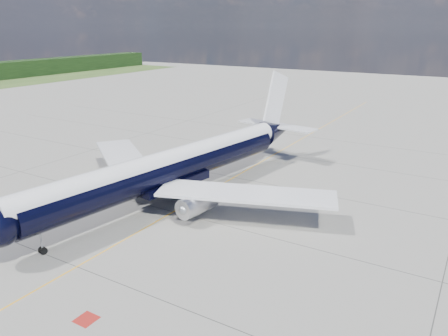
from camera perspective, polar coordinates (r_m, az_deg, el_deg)
The scene contains 4 objects.
ground at distance 69.97m, azimuth 3.36°, elevation -0.06°, with size 320.00×320.00×0.00m, color gray.
taxiway_centerline at distance 65.81m, azimuth 1.32°, elevation -1.22°, with size 0.16×160.00×0.01m, color #FFAD0D.
red_marking at distance 37.50m, azimuth -17.54°, elevation -18.33°, with size 1.60×1.60×0.01m, color maroon.
main_airliner at distance 56.44m, azimuth -6.21°, elevation 0.33°, with size 42.14×51.72×14.97m.
Camera 1 is at (30.76, -28.96, 21.74)m, focal length 35.00 mm.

